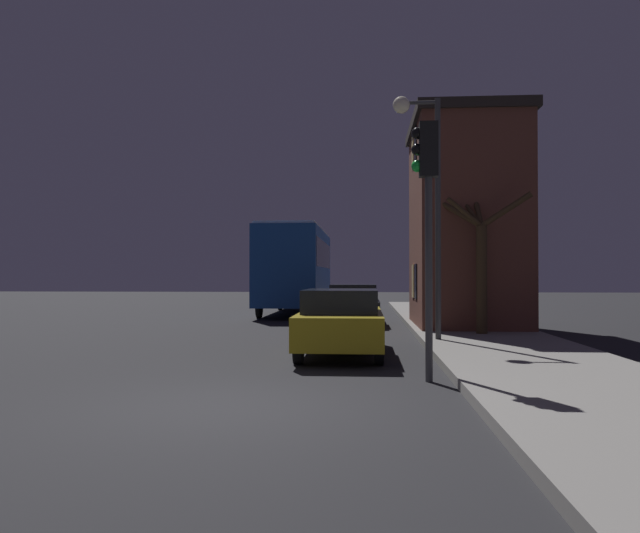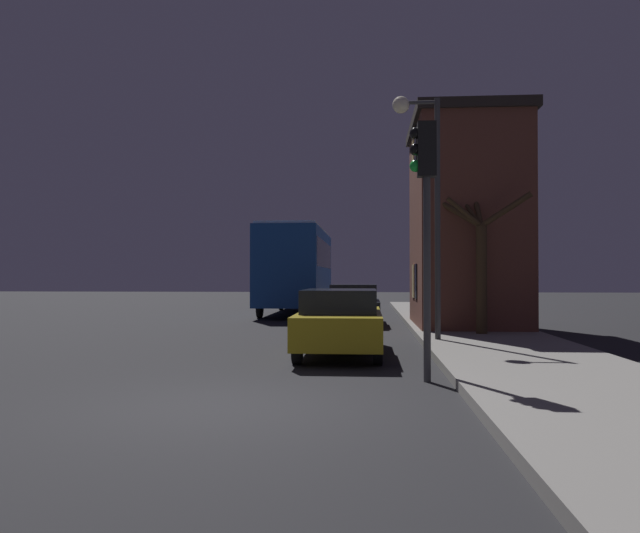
{
  "view_description": "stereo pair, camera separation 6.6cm",
  "coord_description": "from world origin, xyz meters",
  "px_view_note": "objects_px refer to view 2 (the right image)",
  "views": [
    {
      "loc": [
        1.79,
        -8.13,
        1.72
      ],
      "look_at": [
        0.41,
        10.81,
        2.02
      ],
      "focal_mm": 35.0,
      "sensor_mm": 36.0,
      "label": 1
    },
    {
      "loc": [
        1.86,
        -8.13,
        1.72
      ],
      "look_at": [
        0.41,
        10.81,
        2.02
      ],
      "focal_mm": 35.0,
      "sensor_mm": 36.0,
      "label": 2
    }
  ],
  "objects_px": {
    "bare_tree": "(480,253)",
    "car_mid_lane": "(354,304)",
    "traffic_light": "(425,195)",
    "car_near_lane": "(340,321)",
    "streetlamp": "(423,170)",
    "bus": "(297,264)"
  },
  "relations": [
    {
      "from": "bare_tree",
      "to": "car_mid_lane",
      "type": "distance_m",
      "value": 6.37
    },
    {
      "from": "bare_tree",
      "to": "bus",
      "type": "relative_size",
      "value": 0.44
    },
    {
      "from": "car_near_lane",
      "to": "bus",
      "type": "bearing_deg",
      "value": 100.02
    },
    {
      "from": "car_near_lane",
      "to": "car_mid_lane",
      "type": "relative_size",
      "value": 1.09
    },
    {
      "from": "streetlamp",
      "to": "car_mid_lane",
      "type": "height_order",
      "value": "streetlamp"
    },
    {
      "from": "traffic_light",
      "to": "bus",
      "type": "height_order",
      "value": "traffic_light"
    },
    {
      "from": "streetlamp",
      "to": "bus",
      "type": "height_order",
      "value": "streetlamp"
    },
    {
      "from": "streetlamp",
      "to": "car_near_lane",
      "type": "xyz_separation_m",
      "value": [
        -1.97,
        -2.01,
        -3.6
      ]
    },
    {
      "from": "bus",
      "to": "car_mid_lane",
      "type": "bearing_deg",
      "value": -66.44
    },
    {
      "from": "car_near_lane",
      "to": "car_mid_lane",
      "type": "xyz_separation_m",
      "value": [
        0.1,
        8.73,
        -0.01
      ]
    },
    {
      "from": "traffic_light",
      "to": "bus",
      "type": "distance_m",
      "value": 18.87
    },
    {
      "from": "streetlamp",
      "to": "car_mid_lane",
      "type": "bearing_deg",
      "value": 105.53
    },
    {
      "from": "traffic_light",
      "to": "car_near_lane",
      "type": "height_order",
      "value": "traffic_light"
    },
    {
      "from": "streetlamp",
      "to": "bare_tree",
      "type": "bearing_deg",
      "value": 45.0
    },
    {
      "from": "bare_tree",
      "to": "car_mid_lane",
      "type": "relative_size",
      "value": 1.02
    },
    {
      "from": "traffic_light",
      "to": "streetlamp",
      "type": "bearing_deg",
      "value": 85.33
    },
    {
      "from": "car_mid_lane",
      "to": "streetlamp",
      "type": "bearing_deg",
      "value": -74.47
    },
    {
      "from": "bare_tree",
      "to": "car_near_lane",
      "type": "height_order",
      "value": "bare_tree"
    },
    {
      "from": "car_mid_lane",
      "to": "bus",
      "type": "bearing_deg",
      "value": 113.56
    },
    {
      "from": "traffic_light",
      "to": "car_mid_lane",
      "type": "distance_m",
      "value": 12.36
    },
    {
      "from": "traffic_light",
      "to": "car_near_lane",
      "type": "distance_m",
      "value": 4.32
    },
    {
      "from": "bare_tree",
      "to": "car_near_lane",
      "type": "relative_size",
      "value": 0.94
    }
  ]
}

